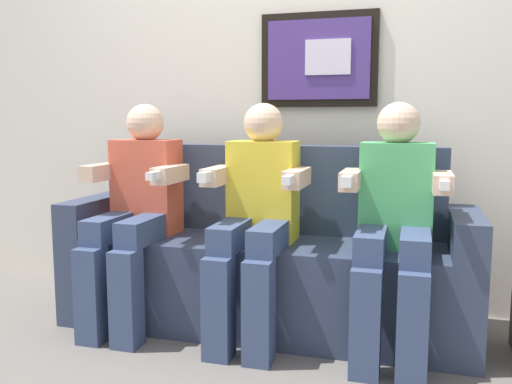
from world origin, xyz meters
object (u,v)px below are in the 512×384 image
object	(u,v)px
person_on_left	(136,206)
person_on_right	(394,218)
couch	(266,264)
person_in_middle	(256,212)

from	to	relation	value
person_on_left	person_on_right	xyz separation A→B (m)	(1.25, -0.00, 0.00)
couch	person_on_left	distance (m)	0.71
person_on_left	person_on_right	size ratio (longest dim) A/B	1.00
person_in_middle	person_on_left	bearing A→B (deg)	179.96
couch	person_in_middle	world-z (taller)	person_in_middle
person_on_right	person_in_middle	bearing A→B (deg)	180.00
couch	person_on_right	size ratio (longest dim) A/B	1.80
person_on_right	person_on_left	bearing A→B (deg)	179.98
person_in_middle	person_on_right	xyz separation A→B (m)	(0.62, 0.00, 0.00)
person_on_left	person_in_middle	distance (m)	0.62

